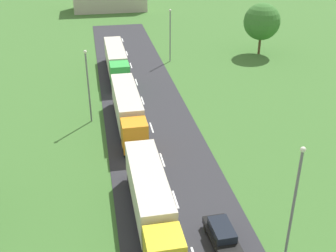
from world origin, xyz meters
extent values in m
cube|color=white|center=(0.00, 35.74, 0.07)|extent=(0.16, 2.40, 0.01)
cube|color=white|center=(0.00, 41.95, 0.07)|extent=(0.16, 2.40, 0.01)
cube|color=white|center=(0.00, 48.67, 0.07)|extent=(0.16, 2.40, 0.01)
cube|color=white|center=(0.00, 56.02, 0.07)|extent=(0.16, 2.40, 0.01)
cube|color=white|center=(0.00, 62.34, 0.07)|extent=(0.16, 2.40, 0.01)
cube|color=white|center=(0.00, 69.30, 0.07)|extent=(0.16, 2.40, 0.01)
cube|color=white|center=(0.00, 75.41, 0.07)|extent=(0.16, 2.40, 0.01)
cube|color=white|center=(0.00, 83.29, 0.07)|extent=(0.16, 2.40, 0.01)
cube|color=beige|center=(-2.36, 34.66, 2.28)|extent=(2.56, 10.03, 2.85)
cube|color=black|center=(-2.36, 34.66, 0.66)|extent=(0.96, 9.52, 0.24)
cylinder|color=black|center=(-1.32, 37.67, 0.56)|extent=(0.36, 1.00, 1.00)
cylinder|color=black|center=(-3.42, 37.66, 0.56)|extent=(0.36, 1.00, 1.00)
cylinder|color=black|center=(-1.33, 38.87, 0.56)|extent=(0.36, 1.00, 1.00)
cylinder|color=black|center=(-3.43, 38.86, 0.56)|extent=(0.36, 1.00, 1.00)
cube|color=orange|center=(-2.36, 43.78, 2.00)|extent=(2.46, 2.34, 2.88)
cube|color=black|center=(-2.35, 42.68, 2.52)|extent=(2.10, 0.12, 1.27)
cube|color=beige|center=(-2.42, 50.62, 2.34)|extent=(2.59, 10.68, 2.96)
cube|color=black|center=(-2.42, 50.62, 0.66)|extent=(0.99, 10.13, 0.24)
cylinder|color=black|center=(-1.31, 43.21, 0.56)|extent=(0.36, 1.00, 1.00)
cylinder|color=black|center=(-3.41, 43.19, 0.56)|extent=(0.36, 1.00, 1.00)
cylinder|color=black|center=(-1.40, 53.82, 0.56)|extent=(0.36, 1.00, 1.00)
cylinder|color=black|center=(-3.50, 53.80, 0.56)|extent=(0.36, 1.00, 1.00)
cylinder|color=black|center=(-1.41, 55.10, 0.56)|extent=(0.36, 1.00, 1.00)
cylinder|color=black|center=(-3.51, 55.08, 0.56)|extent=(0.36, 1.00, 1.00)
cube|color=green|center=(-2.36, 60.13, 2.08)|extent=(2.45, 2.76, 3.05)
cube|color=black|center=(-2.35, 58.81, 2.63)|extent=(2.10, 0.11, 1.34)
cube|color=beige|center=(-2.38, 67.35, 2.27)|extent=(2.53, 11.00, 2.82)
cube|color=black|center=(-2.38, 67.35, 0.66)|extent=(0.93, 10.45, 0.24)
cylinder|color=black|center=(-1.30, 59.44, 0.56)|extent=(0.35, 1.00, 1.00)
cylinder|color=black|center=(-3.40, 59.43, 0.56)|extent=(0.35, 1.00, 1.00)
cylinder|color=black|center=(-1.34, 70.65, 0.56)|extent=(0.35, 1.00, 1.00)
cylinder|color=black|center=(-3.44, 70.64, 0.56)|extent=(0.35, 1.00, 1.00)
cylinder|color=black|center=(-1.34, 71.97, 0.56)|extent=(0.35, 1.00, 1.00)
cylinder|color=black|center=(-3.44, 71.96, 0.56)|extent=(0.35, 1.00, 1.00)
cube|color=black|center=(2.22, 30.02, 0.67)|extent=(1.81, 4.50, 0.57)
cube|color=black|center=(2.22, 30.24, 1.25)|extent=(1.49, 2.53, 0.59)
cylinder|color=black|center=(2.94, 31.55, 0.38)|extent=(0.24, 0.65, 0.64)
cylinder|color=black|center=(1.44, 31.51, 0.38)|extent=(0.24, 0.65, 0.64)
cylinder|color=slate|center=(6.13, 28.12, 4.25)|extent=(0.18, 0.18, 8.49)
sphere|color=silver|center=(6.13, 28.12, 8.61)|extent=(0.36, 0.36, 0.36)
cylinder|color=slate|center=(-6.39, 51.60, 3.98)|extent=(0.18, 0.18, 7.95)
sphere|color=silver|center=(-6.39, 51.60, 8.07)|extent=(0.36, 0.36, 0.36)
cylinder|color=slate|center=(6.24, 70.30, 3.87)|extent=(0.18, 0.18, 7.75)
sphere|color=silver|center=(6.24, 70.30, 7.87)|extent=(0.36, 0.36, 0.36)
cylinder|color=#513823|center=(21.27, 71.32, 1.56)|extent=(0.39, 0.39, 3.11)
sphere|color=#38702D|center=(21.27, 71.32, 5.28)|extent=(5.79, 5.79, 5.79)
camera|label=1|loc=(-5.80, 8.39, 21.45)|focal=45.09mm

